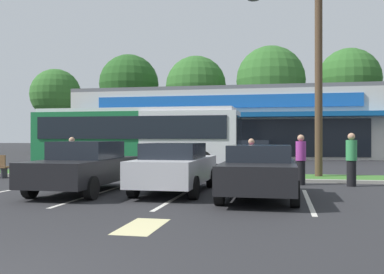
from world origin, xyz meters
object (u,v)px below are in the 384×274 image
(car_3, at_px, (260,171))
(pedestrian_by_pole, at_px, (72,159))
(car_2, at_px, (175,167))
(pedestrian_mid, at_px, (251,161))
(city_bus, at_px, (136,136))
(car_4, at_px, (122,151))
(car_1, at_px, (84,166))
(pedestrian_far, at_px, (301,160))
(car_0, at_px, (251,151))
(utility_pole, at_px, (315,42))
(pedestrian_near_bench, at_px, (351,160))

(car_3, height_order, pedestrian_by_pole, pedestrian_by_pole)
(car_2, distance_m, pedestrian_mid, 3.39)
(city_bus, distance_m, car_4, 7.50)
(car_1, distance_m, pedestrian_far, 7.39)
(car_3, relative_size, pedestrian_far, 2.58)
(car_0, bearing_deg, pedestrian_by_pole, 66.92)
(utility_pole, xyz_separation_m, pedestrian_near_bench, (1.01, -2.48, -4.55))
(car_2, distance_m, car_4, 18.60)
(pedestrian_near_bench, relative_size, pedestrian_mid, 1.12)
(city_bus, height_order, pedestrian_mid, city_bus)
(pedestrian_near_bench, bearing_deg, pedestrian_mid, 135.90)
(car_2, xyz_separation_m, pedestrian_mid, (2.10, 2.66, 0.04))
(car_0, bearing_deg, utility_pole, 106.28)
(pedestrian_near_bench, distance_m, pedestrian_by_pole, 10.29)
(car_2, bearing_deg, pedestrian_near_bench, -62.87)
(car_2, distance_m, pedestrian_near_bench, 6.15)
(car_1, xyz_separation_m, pedestrian_mid, (4.80, 3.21, 0.03))
(utility_pole, height_order, car_1, utility_pole)
(pedestrian_mid, height_order, pedestrian_far, pedestrian_far)
(pedestrian_near_bench, bearing_deg, car_2, 160.49)
(pedestrian_mid, bearing_deg, car_3, 27.52)
(car_2, xyz_separation_m, pedestrian_near_bench, (5.48, 2.81, 0.14))
(car_4, bearing_deg, pedestrian_near_bench, 133.84)
(utility_pole, height_order, car_3, utility_pole)
(city_bus, distance_m, car_0, 8.84)
(utility_pole, bearing_deg, car_4, 137.18)
(utility_pole, height_order, city_bus, utility_pole)
(car_2, height_order, pedestrian_far, pedestrian_far)
(car_1, bearing_deg, pedestrian_by_pole, -147.99)
(car_1, bearing_deg, city_bus, -169.50)
(utility_pole, relative_size, car_0, 2.24)
(car_4, distance_m, pedestrian_by_pole, 14.32)
(utility_pole, relative_size, car_4, 2.17)
(car_0, bearing_deg, car_2, 86.20)
(car_0, relative_size, car_2, 0.98)
(car_1, bearing_deg, pedestrian_mid, 123.75)
(car_3, xyz_separation_m, car_4, (-10.54, 17.61, -0.02))
(city_bus, xyz_separation_m, pedestrian_near_bench, (10.16, -7.35, -0.85))
(pedestrian_mid, xyz_separation_m, pedestrian_far, (1.71, 0.28, 0.07))
(car_0, xyz_separation_m, car_3, (1.45, -17.56, -0.02))
(pedestrian_by_pole, relative_size, pedestrian_far, 0.95)
(utility_pole, xyz_separation_m, pedestrian_far, (-0.65, -2.35, -4.58))
(car_2, bearing_deg, pedestrian_far, -52.37)
(car_3, bearing_deg, utility_pole, 162.70)
(car_4, bearing_deg, city_bus, 116.31)
(car_1, relative_size, car_3, 1.01)
(car_3, xyz_separation_m, pedestrian_by_pole, (-7.38, 3.64, 0.09))
(pedestrian_mid, bearing_deg, pedestrian_near_bench, 112.46)
(car_2, distance_m, pedestrian_far, 4.81)
(pedestrian_by_pole, relative_size, pedestrian_mid, 1.03)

